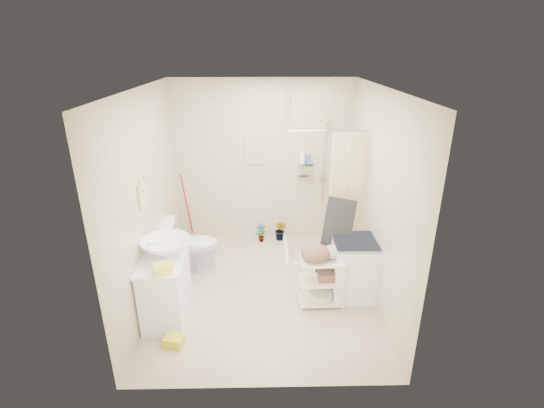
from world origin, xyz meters
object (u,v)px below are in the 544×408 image
at_px(toilet, 190,245).
at_px(washing_machine, 353,268).
at_px(vanity, 166,286).
at_px(laundry_rack, 322,277).

xyz_separation_m(toilet, washing_machine, (2.18, -0.65, -0.01)).
distance_m(vanity, washing_machine, 2.33).
relative_size(washing_machine, laundry_rack, 1.05).
relative_size(vanity, laundry_rack, 1.18).
bearing_deg(washing_machine, toilet, 163.38).
bearing_deg(vanity, toilet, 80.79).
distance_m(vanity, toilet, 1.00).
height_order(toilet, washing_machine, toilet).
bearing_deg(laundry_rack, washing_machine, 21.09).
bearing_deg(toilet, laundry_rack, -120.17).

